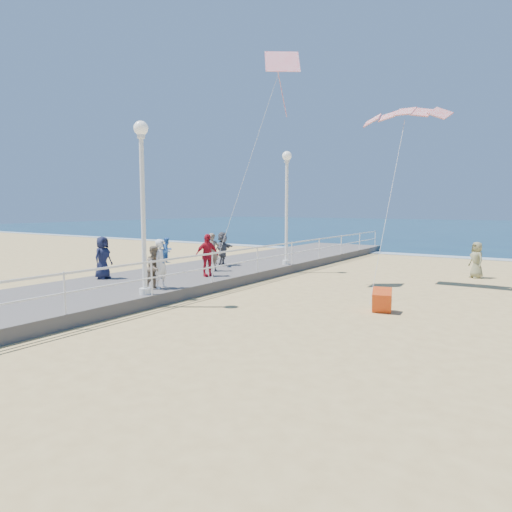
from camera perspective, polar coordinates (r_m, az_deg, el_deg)
The scene contains 18 objects.
ground at distance 11.64m, azimuth 4.99°, elevation -9.48°, with size 160.00×160.00×0.00m, color #D8B971.
ocean at distance 75.14m, azimuth 29.16°, elevation 2.99°, with size 160.00×90.00×0.05m, color #0C304A.
surf_line at distance 31.00m, azimuth 23.20°, elevation -0.09°, with size 160.00×1.20×0.04m, color white.
boardwalk at distance 16.42m, azimuth -18.82°, elevation -4.47°, with size 5.00×44.00×0.40m, color slate.
railing at distance 14.42m, azimuth -12.94°, elevation -1.50°, with size 0.05×42.00×0.55m.
lamp_post_mid at distance 14.52m, azimuth -14.00°, elevation 8.06°, with size 0.44×0.44×5.32m.
lamp_post_far at distance 21.68m, azimuth 3.85°, elevation 7.54°, with size 0.44×0.44×5.32m.
woman_holding_toddler at distance 15.62m, azimuth -11.77°, elevation -0.97°, with size 0.61×0.40×1.66m, color white.
toddler_held at distance 15.57m, azimuth -11.03°, elevation 0.70°, with size 0.42×0.33×0.86m, color #3876D3.
spectator_1 at distance 15.54m, azimuth -12.51°, elevation -1.42°, with size 0.70×0.55×1.45m, color #7D6B56.
spectator_3 at distance 18.07m, azimuth -6.13°, elevation 0.11°, with size 0.99×0.41×1.68m, color red.
spectator_4 at distance 18.32m, azimuth -18.61°, elevation -0.20°, with size 0.79×0.51×1.62m, color #1B203C.
spectator_5 at distance 21.38m, azimuth -4.18°, elevation 0.93°, with size 1.47×0.47×1.58m, color #5D5C61.
spectator_6 at distance 19.52m, azimuth -5.43°, elevation 0.48°, with size 0.59×0.39×1.62m, color #7C6A56.
beach_walker_c at distance 22.35m, azimuth 25.85°, elevation -0.45°, with size 0.78×0.51×1.60m, color #83835A.
box_kite at distance 14.18m, azimuth 15.47°, elevation -5.59°, with size 0.55×0.55×0.60m, color red.
kite_parafoil at distance 19.08m, azimuth 18.15°, elevation 16.78°, with size 3.31×0.90×0.30m, color red, non-canonical shape.
kite_diamond_redwhite at distance 18.95m, azimuth 3.30°, elevation 23.11°, with size 1.31×1.31×0.02m, color red.
Camera 1 is at (5.27, -9.89, 3.13)m, focal length 32.00 mm.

